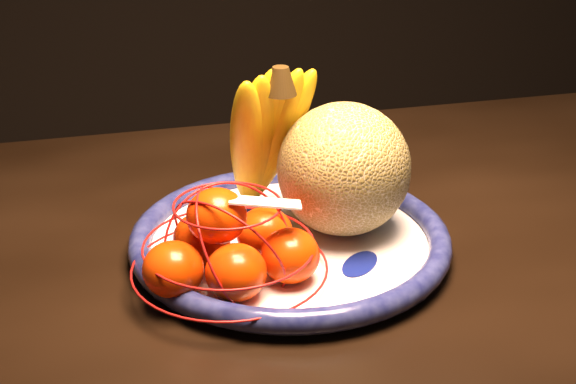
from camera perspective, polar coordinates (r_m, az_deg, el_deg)
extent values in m
cube|color=black|center=(1.00, 15.09, -3.93)|extent=(1.54, 0.95, 0.04)
cylinder|color=white|center=(0.91, 0.14, -3.84)|extent=(0.33, 0.33, 0.01)
torus|color=#0A0C3B|center=(0.91, 0.14, -3.23)|extent=(0.36, 0.36, 0.03)
cylinder|color=white|center=(0.91, 0.14, -4.09)|extent=(0.16, 0.16, 0.01)
ellipsoid|color=navy|center=(0.86, 5.13, -5.12)|extent=(0.13, 0.13, 0.00)
ellipsoid|color=navy|center=(0.98, -2.73, -1.28)|extent=(0.12, 0.12, 0.00)
ellipsoid|color=navy|center=(0.89, -6.46, -4.13)|extent=(0.11, 0.09, 0.00)
sphere|color=olive|center=(0.90, 3.99, 1.64)|extent=(0.15, 0.15, 0.15)
ellipsoid|color=gold|center=(0.92, -2.85, 3.75)|extent=(0.06, 0.13, 0.20)
ellipsoid|color=gold|center=(0.92, -2.36, 3.92)|extent=(0.04, 0.12, 0.20)
ellipsoid|color=gold|center=(0.93, -1.99, 4.10)|extent=(0.07, 0.11, 0.20)
ellipsoid|color=gold|center=(0.93, -1.62, 4.19)|extent=(0.08, 0.11, 0.20)
ellipsoid|color=gold|center=(0.93, -1.13, 4.20)|extent=(0.10, 0.12, 0.20)
ellipsoid|color=gold|center=(0.94, -0.66, 4.25)|extent=(0.12, 0.11, 0.20)
cone|color=black|center=(0.90, -1.84, 9.54)|extent=(0.04, 0.04, 0.03)
ellipsoid|color=#FF320A|center=(0.81, -8.16, -5.47)|extent=(0.06, 0.06, 0.06)
ellipsoid|color=#FF320A|center=(0.79, -3.72, -5.71)|extent=(0.06, 0.06, 0.06)
ellipsoid|color=#FF320A|center=(0.82, 0.14, -4.54)|extent=(0.06, 0.06, 0.06)
ellipsoid|color=#FF320A|center=(0.86, -6.14, -3.32)|extent=(0.06, 0.06, 0.06)
ellipsoid|color=#FF320A|center=(0.86, -1.66, -2.96)|extent=(0.06, 0.06, 0.06)
ellipsoid|color=#FF320A|center=(0.81, -5.09, -1.70)|extent=(0.06, 0.06, 0.06)
torus|color=#A81210|center=(0.84, -4.17, -5.32)|extent=(0.23, 0.23, 0.00)
torus|color=#A81210|center=(0.82, -4.22, -3.76)|extent=(0.20, 0.20, 0.00)
torus|color=#A81210|center=(0.80, -4.32, -0.90)|extent=(0.12, 0.12, 0.00)
torus|color=#A81210|center=(0.83, -4.21, -4.01)|extent=(0.15, 0.09, 0.13)
torus|color=#A81210|center=(0.83, -4.21, -4.01)|extent=(0.10, 0.15, 0.13)
torus|color=#A81210|center=(0.83, -4.21, -4.01)|extent=(0.14, 0.14, 0.13)
cube|color=white|center=(0.79, -1.64, -0.73)|extent=(0.08, 0.04, 0.01)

